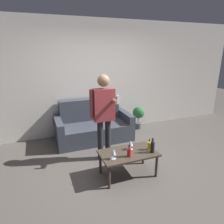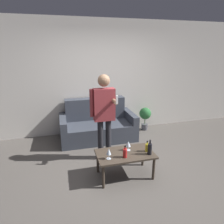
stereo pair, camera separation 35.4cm
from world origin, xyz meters
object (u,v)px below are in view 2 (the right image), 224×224
(bottle_orange, at_px, (125,153))
(coffee_table, at_px, (125,156))
(person_standing_front, at_px, (104,111))
(couch, at_px, (97,125))

(bottle_orange, bearing_deg, coffee_table, 69.45)
(coffee_table, relative_size, bottle_orange, 4.76)
(coffee_table, bearing_deg, person_standing_front, 107.18)
(couch, xyz_separation_m, coffee_table, (0.14, -1.62, 0.05))
(couch, bearing_deg, coffee_table, -84.99)
(coffee_table, bearing_deg, bottle_orange, -110.55)
(couch, distance_m, bottle_orange, 1.75)
(coffee_table, height_order, person_standing_front, person_standing_front)
(bottle_orange, relative_size, person_standing_front, 0.12)
(couch, distance_m, coffee_table, 1.63)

